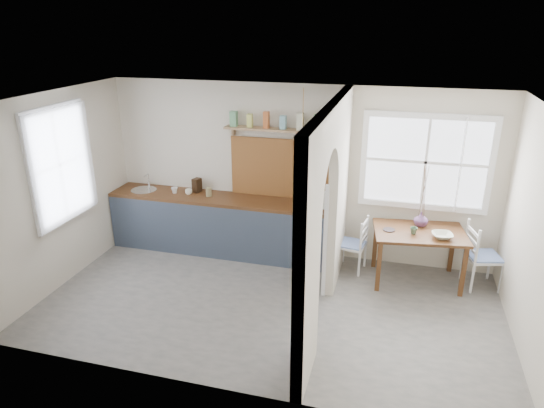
% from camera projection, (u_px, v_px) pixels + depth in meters
% --- Properties ---
extents(floor, '(5.80, 3.20, 0.01)m').
position_uv_depth(floor, '(269.00, 304.00, 6.25)').
color(floor, gray).
rests_on(floor, ground).
extents(ceiling, '(5.80, 3.20, 0.01)m').
position_uv_depth(ceiling, '(269.00, 101.00, 5.32)').
color(ceiling, beige).
rests_on(ceiling, walls).
extents(walls, '(5.81, 3.21, 2.60)m').
position_uv_depth(walls, '(269.00, 211.00, 5.78)').
color(walls, beige).
rests_on(walls, floor).
extents(partition, '(0.12, 3.20, 2.60)m').
position_uv_depth(partition, '(329.00, 203.00, 5.61)').
color(partition, beige).
rests_on(partition, floor).
extents(kitchen_window, '(0.10, 1.16, 1.50)m').
position_uv_depth(kitchen_window, '(59.00, 165.00, 6.36)').
color(kitchen_window, white).
rests_on(kitchen_window, walls).
extents(nook_window, '(1.76, 0.10, 1.30)m').
position_uv_depth(nook_window, '(426.00, 162.00, 6.64)').
color(nook_window, white).
rests_on(nook_window, walls).
extents(counter, '(3.50, 0.60, 0.90)m').
position_uv_depth(counter, '(222.00, 223.00, 7.56)').
color(counter, '#562E13').
rests_on(counter, floor).
extents(sink, '(0.40, 0.40, 0.02)m').
position_uv_depth(sink, '(144.00, 191.00, 7.69)').
color(sink, silver).
rests_on(sink, counter).
extents(backsplash, '(1.65, 0.03, 0.90)m').
position_uv_depth(backsplash, '(284.00, 169.00, 7.23)').
color(backsplash, brown).
rests_on(backsplash, walls).
extents(shelf, '(1.75, 0.20, 0.21)m').
position_uv_depth(shelf, '(283.00, 127.00, 6.92)').
color(shelf, '#9F7C57').
rests_on(shelf, walls).
extents(pendant_lamp, '(0.26, 0.26, 0.16)m').
position_uv_depth(pendant_lamp, '(302.00, 142.00, 6.58)').
color(pendant_lamp, beige).
rests_on(pendant_lamp, ceiling).
extents(utensil_rail, '(0.02, 0.50, 0.02)m').
position_uv_depth(utensil_rail, '(332.00, 180.00, 6.39)').
color(utensil_rail, silver).
rests_on(utensil_rail, partition).
extents(dining_table, '(1.30, 0.96, 0.75)m').
position_uv_depth(dining_table, '(417.00, 256.00, 6.69)').
color(dining_table, '#562E13').
rests_on(dining_table, floor).
extents(chair_left, '(0.43, 0.43, 0.82)m').
position_uv_depth(chair_left, '(352.00, 244.00, 6.99)').
color(chair_left, white).
rests_on(chair_left, floor).
extents(chair_right, '(0.51, 0.51, 0.92)m').
position_uv_depth(chair_right, '(484.00, 256.00, 6.52)').
color(chair_right, white).
rests_on(chair_right, floor).
extents(kettle, '(0.22, 0.19, 0.24)m').
position_uv_depth(kettle, '(325.00, 200.00, 6.93)').
color(kettle, white).
rests_on(kettle, counter).
extents(mug_a, '(0.12, 0.12, 0.09)m').
position_uv_depth(mug_a, '(174.00, 190.00, 7.53)').
color(mug_a, silver).
rests_on(mug_a, counter).
extents(mug_b, '(0.12, 0.12, 0.08)m').
position_uv_depth(mug_b, '(189.00, 192.00, 7.48)').
color(mug_b, white).
rests_on(mug_b, counter).
extents(knife_block, '(0.13, 0.16, 0.22)m').
position_uv_depth(knife_block, '(197.00, 185.00, 7.57)').
color(knife_block, '#352113').
rests_on(knife_block, counter).
extents(jar, '(0.12, 0.12, 0.14)m').
position_uv_depth(jar, '(209.00, 192.00, 7.40)').
color(jar, '#968D5F').
rests_on(jar, counter).
extents(towel_magenta, '(0.02, 0.03, 0.51)m').
position_uv_depth(towel_magenta, '(327.00, 257.00, 6.89)').
color(towel_magenta, '#B53365').
rests_on(towel_magenta, counter).
extents(towel_orange, '(0.02, 0.03, 0.48)m').
position_uv_depth(towel_orange, '(327.00, 259.00, 6.87)').
color(towel_orange, orange).
rests_on(towel_orange, counter).
extents(bowl, '(0.31, 0.31, 0.06)m').
position_uv_depth(bowl, '(442.00, 236.00, 6.34)').
color(bowl, beige).
rests_on(bowl, dining_table).
extents(table_cup, '(0.12, 0.12, 0.09)m').
position_uv_depth(table_cup, '(414.00, 231.00, 6.46)').
color(table_cup, '#507154').
rests_on(table_cup, dining_table).
extents(plate, '(0.17, 0.17, 0.01)m').
position_uv_depth(plate, '(389.00, 230.00, 6.58)').
color(plate, black).
rests_on(plate, dining_table).
extents(vase, '(0.26, 0.26, 0.20)m').
position_uv_depth(vase, '(421.00, 219.00, 6.69)').
color(vase, '#59365E').
rests_on(vase, dining_table).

